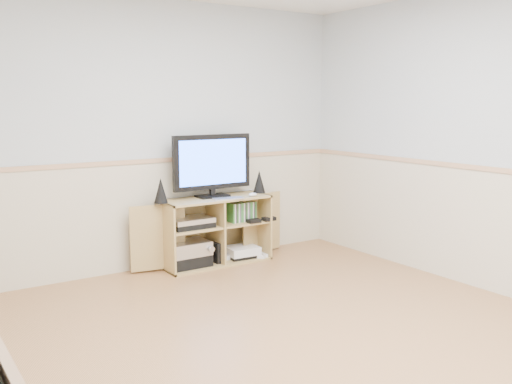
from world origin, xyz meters
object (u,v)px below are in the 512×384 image
media_cabinet (213,229)px  monitor (212,164)px  game_consoles (240,252)px  keyboard (228,198)px

media_cabinet → monitor: size_ratio=2.04×
monitor → game_consoles: bearing=-12.3°
keyboard → game_consoles: (0.21, 0.13, -0.59)m
keyboard → monitor: bearing=119.4°
media_cabinet → keyboard: 0.38m
media_cabinet → game_consoles: media_cabinet is taller
monitor → game_consoles: (0.28, -0.06, -0.91)m
monitor → game_consoles: monitor is taller
media_cabinet → keyboard: keyboard is taller
keyboard → game_consoles: size_ratio=0.64×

